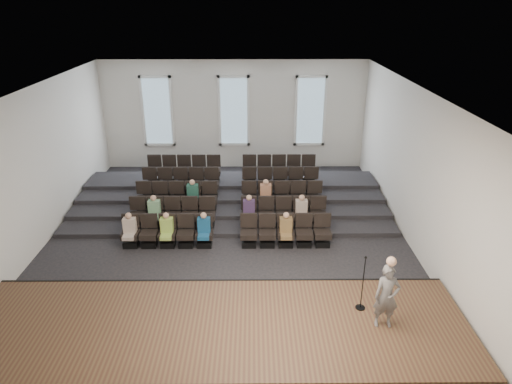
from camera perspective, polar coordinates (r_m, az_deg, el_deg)
ground at (r=15.63m, az=-3.54°, el=-5.60°), size 14.00×14.00×0.00m
ceiling at (r=13.93m, az=-4.06°, el=12.77°), size 12.00×14.00×0.02m
wall_back at (r=21.31m, az=-2.76°, el=9.56°), size 12.00×0.04×5.00m
wall_front at (r=8.38m, az=-6.41°, el=-13.76°), size 12.00×0.04×5.00m
wall_left at (r=16.11m, az=-25.71°, el=2.69°), size 0.04×14.00×5.00m
wall_right at (r=15.45m, az=19.13°, el=2.93°), size 0.04×14.00×5.00m
stage at (r=11.27m, az=-4.91°, el=-17.04°), size 11.80×3.60×0.50m
stage_lip at (r=12.67m, az=-4.33°, el=-11.87°), size 11.80×0.06×0.52m
risers at (r=18.39m, az=-3.07°, el=-0.30°), size 11.80×4.80×0.60m
seating_rows at (r=16.70m, az=-3.34°, el=-1.00°), size 6.80×4.70×1.67m
windows at (r=21.20m, az=-2.78°, el=10.04°), size 8.44×0.10×3.24m
audience at (r=15.48m, az=-4.86°, el=-2.62°), size 6.05×2.64×1.10m
speaker at (r=10.97m, az=16.02°, el=-12.46°), size 0.58×0.39×1.58m
mic_stand at (r=11.56m, az=13.09°, el=-12.20°), size 0.25×0.25×1.47m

